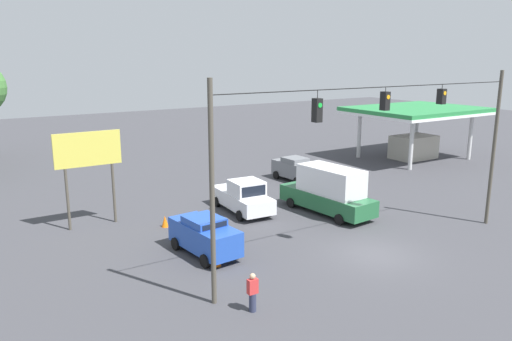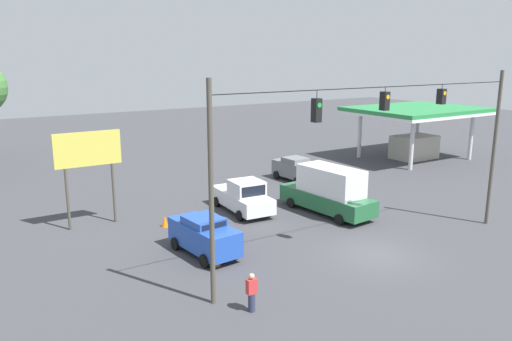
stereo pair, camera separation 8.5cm
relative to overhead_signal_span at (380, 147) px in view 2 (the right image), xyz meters
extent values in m
plane|color=#3D3D42|center=(-0.10, -0.09, -5.43)|extent=(140.00, 140.00, 0.00)
cylinder|color=#4C473D|center=(-9.11, 0.00, -1.01)|extent=(0.20, 0.20, 8.84)
cylinder|color=#4C473D|center=(8.90, 0.00, -1.01)|extent=(0.20, 0.20, 8.84)
cylinder|color=black|center=(-0.10, 0.00, 2.78)|extent=(18.01, 0.04, 0.04)
cube|color=black|center=(-4.10, 0.00, 2.18)|extent=(0.32, 0.36, 0.76)
cylinder|color=black|center=(-4.10, 0.00, 2.67)|extent=(0.03, 0.03, 0.22)
cylinder|color=orange|center=(-4.10, 0.19, 2.35)|extent=(0.20, 0.02, 0.20)
cube|color=black|center=(-0.10, 0.00, 2.14)|extent=(0.32, 0.36, 0.86)
cylinder|color=black|center=(-0.10, 0.00, 2.68)|extent=(0.03, 0.03, 0.21)
cylinder|color=orange|center=(-0.10, 0.19, 2.34)|extent=(0.20, 0.02, 0.20)
cube|color=black|center=(3.90, 0.00, 1.95)|extent=(0.32, 0.36, 1.00)
cylinder|color=black|center=(3.90, 0.00, 2.62)|extent=(0.03, 0.03, 0.34)
cylinder|color=green|center=(3.90, 0.19, 2.17)|extent=(0.20, 0.02, 0.20)
cube|color=#234CB2|center=(6.94, -4.71, -4.50)|extent=(2.11, 4.40, 1.23)
cube|color=#234CB2|center=(6.94, -4.71, -3.70)|extent=(1.75, 2.01, 0.36)
cube|color=black|center=(6.85, -3.76, -3.70)|extent=(1.37, 0.15, 0.25)
cylinder|color=black|center=(7.66, -3.25, -5.11)|extent=(0.28, 0.66, 0.64)
cylinder|color=black|center=(5.95, -3.41, -5.11)|extent=(0.28, 0.66, 0.64)
cylinder|color=black|center=(7.92, -6.00, -5.11)|extent=(0.28, 0.66, 0.64)
cylinder|color=black|center=(6.21, -6.16, -5.11)|extent=(0.28, 0.66, 0.64)
cube|color=#236038|center=(-2.54, -6.65, -4.61)|extent=(2.67, 6.71, 1.00)
cube|color=silver|center=(-2.56, -6.33, -3.29)|extent=(2.30, 4.34, 1.64)
cube|color=black|center=(-2.38, -8.43, -3.29)|extent=(1.69, 0.16, 1.14)
cylinder|color=black|center=(-3.41, -8.87, -5.11)|extent=(0.27, 0.66, 0.64)
cylinder|color=black|center=(-1.30, -8.68, -5.11)|extent=(0.27, 0.66, 0.64)
cylinder|color=black|center=(-3.77, -4.62, -5.11)|extent=(0.27, 0.66, 0.64)
cylinder|color=black|center=(-1.66, -4.44, -5.11)|extent=(0.27, 0.66, 0.64)
cube|color=silver|center=(1.76, -9.74, -4.66)|extent=(2.35, 5.27, 0.90)
cube|color=silver|center=(1.80, -9.12, -3.76)|extent=(1.97, 1.97, 0.90)
cube|color=black|center=(1.87, -8.19, -3.76)|extent=(1.60, 0.13, 0.63)
cylinder|color=black|center=(2.87, -8.14, -5.11)|extent=(0.26, 0.65, 0.64)
cylinder|color=black|center=(0.87, -8.00, -5.11)|extent=(0.26, 0.65, 0.64)
cylinder|color=black|center=(2.65, -11.47, -5.11)|extent=(0.26, 0.65, 0.64)
cylinder|color=black|center=(0.65, -11.34, -5.11)|extent=(0.26, 0.65, 0.64)
cube|color=slate|center=(-5.84, -14.31, -4.53)|extent=(1.93, 3.99, 1.16)
cube|color=slate|center=(-5.84, -14.31, -3.77)|extent=(1.67, 1.80, 0.36)
cube|color=black|center=(-5.79, -15.18, -3.77)|extent=(1.37, 0.10, 0.25)
cylinder|color=black|center=(-6.62, -15.63, -5.11)|extent=(0.26, 0.65, 0.64)
cylinder|color=black|center=(-4.91, -15.53, -5.11)|extent=(0.26, 0.65, 0.64)
cylinder|color=black|center=(-6.76, -13.10, -5.11)|extent=(0.26, 0.65, 0.64)
cylinder|color=black|center=(-5.05, -13.00, -5.11)|extent=(0.26, 0.65, 0.64)
cone|color=orange|center=(7.12, -3.12, -5.10)|extent=(0.40, 0.40, 0.66)
cone|color=orange|center=(7.14, -6.43, -5.10)|extent=(0.40, 0.40, 0.66)
cone|color=orange|center=(7.05, -9.54, -5.10)|extent=(0.40, 0.40, 0.66)
cube|color=#288442|center=(-20.65, -15.23, -0.73)|extent=(11.71, 9.01, 0.35)
cube|color=white|center=(-20.65, -15.23, -1.02)|extent=(11.81, 9.11, 0.24)
cylinder|color=silver|center=(-24.75, -18.38, -3.17)|extent=(0.36, 0.36, 4.53)
cylinder|color=silver|center=(-16.55, -18.38, -3.17)|extent=(0.36, 0.36, 4.53)
cylinder|color=silver|center=(-24.75, -12.08, -3.17)|extent=(0.36, 0.36, 4.53)
cylinder|color=silver|center=(-16.55, -12.08, -3.17)|extent=(0.36, 0.36, 4.53)
cube|color=#B2AD9E|center=(-20.65, -15.23, -4.33)|extent=(4.10, 2.70, 2.20)
cylinder|color=#4C473D|center=(9.17, -11.97, -3.66)|extent=(0.16, 0.16, 3.54)
cylinder|color=#4C473D|center=(11.76, -11.97, -3.66)|extent=(0.16, 0.16, 3.54)
cube|color=#D8CC4C|center=(10.47, -11.97, -0.92)|extent=(3.71, 0.12, 1.94)
cylinder|color=#2D334C|center=(7.97, 1.39, -5.06)|extent=(0.28, 0.28, 0.75)
cube|color=red|center=(7.97, 1.39, -4.39)|extent=(0.40, 0.24, 0.59)
sphere|color=tan|center=(7.97, 1.39, -3.98)|extent=(0.23, 0.23, 0.23)
camera|label=1|loc=(17.27, 16.21, 4.17)|focal=35.00mm
camera|label=2|loc=(17.19, 16.26, 4.17)|focal=35.00mm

